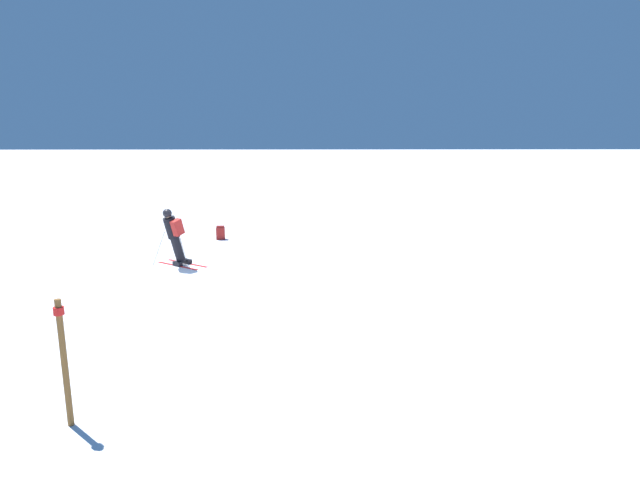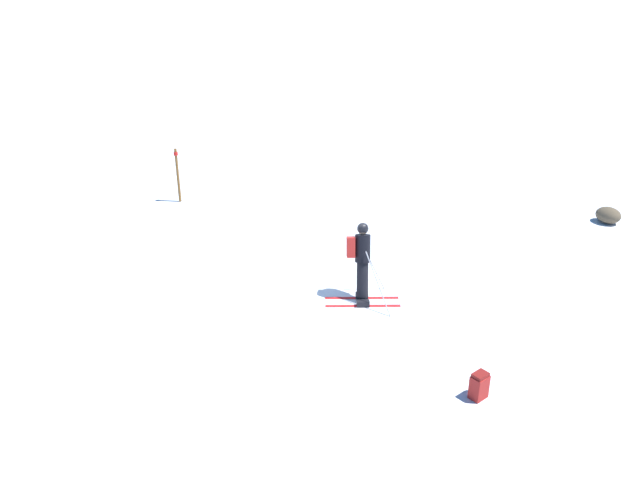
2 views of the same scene
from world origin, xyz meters
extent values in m
plane|color=white|center=(0.00, 0.00, 0.00)|extent=(300.00, 300.00, 0.00)
cube|color=red|center=(-1.38, 0.10, 0.01)|extent=(1.02, 1.41, 0.01)
cube|color=red|center=(-1.08, -0.10, 0.01)|extent=(1.02, 1.41, 0.01)
cube|color=black|center=(-1.38, 0.10, 0.07)|extent=(0.27, 0.31, 0.12)
cube|color=black|center=(-1.08, -0.10, 0.07)|extent=(0.27, 0.31, 0.12)
cylinder|color=black|center=(-1.12, -0.08, 0.50)|extent=(0.52, 0.47, 0.82)
cylinder|color=black|center=(-0.97, -0.18, 1.17)|extent=(0.60, 0.56, 0.67)
sphere|color=tan|center=(-0.88, -0.25, 1.56)|extent=(0.35, 0.33, 0.27)
sphere|color=black|center=(-0.87, -0.25, 1.59)|extent=(0.40, 0.38, 0.31)
cube|color=#AD231E|center=(-0.81, 0.02, 1.19)|extent=(0.42, 0.37, 0.50)
cylinder|color=#B7B7BC|center=(-1.62, -0.10, 0.60)|extent=(0.91, 0.03, 1.21)
cylinder|color=#B7B7BC|center=(-0.93, -0.58, 0.54)|extent=(0.23, 0.50, 1.09)
cube|color=#AD231E|center=(-4.99, 0.48, 0.22)|extent=(0.24, 0.31, 0.44)
cube|color=maroon|center=(-4.99, 0.48, 0.47)|extent=(0.22, 0.28, 0.06)
cylinder|color=brown|center=(7.15, 0.62, 0.86)|extent=(0.08, 0.08, 1.71)
cylinder|color=red|center=(7.15, 0.62, 1.56)|extent=(0.13, 0.13, 0.10)
camera|label=1|loc=(13.09, 3.72, 3.66)|focal=28.00mm
camera|label=2|loc=(-10.53, 7.79, 6.84)|focal=35.00mm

